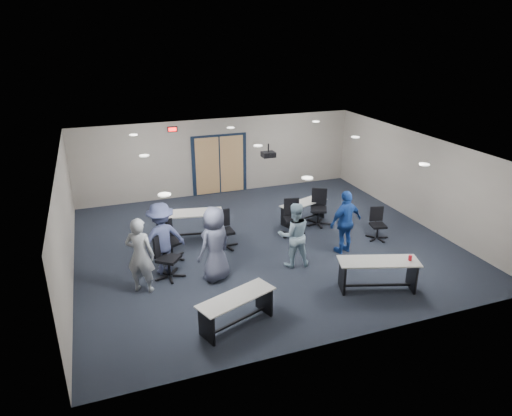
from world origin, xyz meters
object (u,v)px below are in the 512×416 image
object	(u,v)px
table_front_left	(237,306)
chair_back_b	(225,230)
person_plaid	(215,244)
chair_back_a	(171,241)
person_lightblue	(294,235)
chair_loose_right	(378,224)
chair_back_c	(293,218)
person_navy	(346,222)
table_back_right	(303,208)
table_back_left	(189,221)
person_back	(162,238)
chair_loose_left	(168,257)
person_gray	(140,255)
table_front_right	(378,270)
chair_back_d	(319,208)

from	to	relation	value
table_front_left	chair_back_b	size ratio (longest dim) A/B	1.68
chair_back_b	person_plaid	bearing A→B (deg)	-115.97
table_front_left	person_plaid	world-z (taller)	person_plaid
chair_back_a	person_lightblue	world-z (taller)	person_lightblue
chair_back_a	chair_loose_right	size ratio (longest dim) A/B	1.12
table_front_left	chair_back_b	bearing A→B (deg)	56.83
chair_back_c	person_navy	world-z (taller)	person_navy
person_navy	table_back_right	bearing A→B (deg)	-98.06
person_lightblue	person_navy	xyz separation A→B (m)	(1.58, 0.21, 0.03)
table_front_left	person_navy	size ratio (longest dim) A/B	1.01
table_back_left	person_navy	world-z (taller)	person_navy
table_back_left	table_back_right	size ratio (longest dim) A/B	1.21
chair_back_a	person_back	bearing A→B (deg)	-144.47
chair_back_c	chair_loose_left	size ratio (longest dim) A/B	0.97
table_back_right	person_navy	distance (m)	2.26
chair_back_a	person_plaid	xyz separation A→B (m)	(0.80, -1.37, 0.40)
chair_back_b	table_back_right	bearing A→B (deg)	15.60
table_front_left	chair_loose_right	xyz separation A→B (m)	(4.99, 2.50, 0.00)
chair_back_b	person_lightblue	world-z (taller)	person_lightblue
table_back_right	person_gray	bearing A→B (deg)	-175.24
chair_loose_right	table_back_right	bearing A→B (deg)	140.66
chair_back_c	person_gray	world-z (taller)	person_gray
table_front_right	person_gray	distance (m)	5.37
chair_back_a	table_front_right	bearing A→B (deg)	-63.97
chair_back_a	person_lightblue	size ratio (longest dim) A/B	0.61
chair_loose_left	person_navy	bearing A→B (deg)	-55.63
chair_back_c	chair_loose_right	distance (m)	2.41
chair_back_d	chair_loose_right	world-z (taller)	chair_back_d
person_plaid	person_lightblue	distance (m)	2.02
chair_loose_right	chair_back_b	bearing A→B (deg)	179.76
person_plaid	table_back_left	bearing A→B (deg)	-115.52
chair_loose_right	person_back	distance (m)	6.03
table_back_left	table_back_right	xyz separation A→B (m)	(3.56, -0.05, -0.09)
chair_loose_right	person_back	xyz separation A→B (m)	(-6.01, 0.20, 0.45)
chair_back_b	person_back	bearing A→B (deg)	-158.92
table_back_right	table_front_left	bearing A→B (deg)	-148.97
table_front_left	table_back_left	size ratio (longest dim) A/B	0.87
table_back_left	person_back	world-z (taller)	person_back
table_back_left	person_plaid	distance (m)	2.50
table_back_right	person_navy	size ratio (longest dim) A/B	0.96
chair_loose_left	person_gray	world-z (taller)	person_gray
chair_back_a	chair_back_c	distance (m)	3.55
table_back_left	chair_back_b	size ratio (longest dim) A/B	1.94
table_back_left	chair_back_a	xyz separation A→B (m)	(-0.69, -1.10, -0.02)
chair_back_a	table_back_left	bearing A→B (deg)	30.54
chair_back_b	person_plaid	distance (m)	1.72
chair_back_b	person_back	xyz separation A→B (m)	(-1.79, -0.77, 0.39)
chair_back_d	person_navy	distance (m)	1.89
table_front_left	chair_back_d	distance (m)	5.57
chair_loose_right	person_navy	bearing A→B (deg)	-151.70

